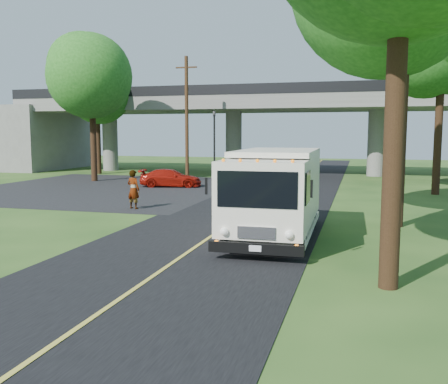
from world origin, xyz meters
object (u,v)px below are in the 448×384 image
at_px(utility_pole, 187,118).
at_px(pedestrian, 133,190).
at_px(tree_left_lot, 93,71).
at_px(step_van, 275,191).
at_px(red_sedan, 171,178).
at_px(tree_right_far, 447,45).
at_px(tree_left_far, 98,86).
at_px(traffic_signal, 214,137).

bearing_deg(utility_pole, pedestrian, -80.75).
bearing_deg(pedestrian, tree_left_lot, -37.98).
relative_size(utility_pole, pedestrian, 4.93).
height_order(utility_pole, step_van, utility_pole).
distance_m(red_sedan, pedestrian, 9.64).
relative_size(utility_pole, step_van, 1.28).
bearing_deg(tree_right_far, pedestrian, -146.69).
bearing_deg(tree_left_far, pedestrian, -56.66).
relative_size(step_van, pedestrian, 3.85).
height_order(traffic_signal, tree_right_far, tree_right_far).
bearing_deg(tree_left_lot, tree_right_far, -4.97).
height_order(step_van, pedestrian, step_van).
relative_size(utility_pole, tree_left_far, 0.91).
bearing_deg(tree_right_far, utility_pole, 166.00).
relative_size(utility_pole, tree_right_far, 0.82).
bearing_deg(utility_pole, tree_right_far, -14.00).
bearing_deg(red_sedan, tree_left_far, 38.32).
bearing_deg(traffic_signal, tree_right_far, -22.07).
bearing_deg(tree_left_far, traffic_signal, -9.65).
relative_size(traffic_signal, pedestrian, 2.85).
xyz_separation_m(traffic_signal, tree_left_lot, (-7.79, -4.16, 4.70)).
distance_m(traffic_signal, red_sedan, 6.85).
height_order(traffic_signal, tree_left_far, tree_left_far).
distance_m(traffic_signal, tree_left_far, 11.75).
xyz_separation_m(step_van, red_sedan, (-9.23, 14.01, -1.01)).
height_order(traffic_signal, step_van, traffic_signal).
distance_m(utility_pole, tree_right_far, 17.61).
height_order(tree_right_far, red_sedan, tree_right_far).
bearing_deg(red_sedan, pedestrian, 179.41).
xyz_separation_m(utility_pole, pedestrian, (2.23, -13.68, -3.68)).
relative_size(traffic_signal, step_van, 0.74).
relative_size(utility_pole, tree_left_lot, 0.86).
bearing_deg(traffic_signal, utility_pole, -126.87).
bearing_deg(tree_left_lot, red_sedan, -17.26).
bearing_deg(tree_right_far, red_sedan, -179.77).
xyz_separation_m(traffic_signal, pedestrian, (0.73, -15.68, -2.29)).
distance_m(tree_left_far, pedestrian, 21.96).
height_order(traffic_signal, pedestrian, traffic_signal).
distance_m(utility_pole, pedestrian, 14.34).
bearing_deg(pedestrian, traffic_signal, -71.83).
distance_m(traffic_signal, tree_right_far, 17.18).
relative_size(tree_left_lot, tree_left_far, 1.06).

